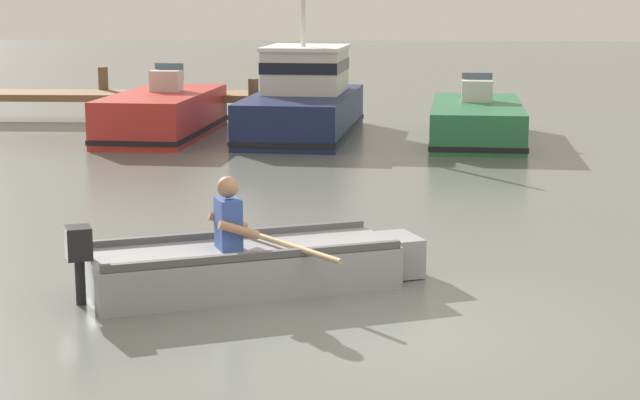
{
  "coord_description": "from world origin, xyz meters",
  "views": [
    {
      "loc": [
        -0.07,
        -9.11,
        2.99
      ],
      "look_at": [
        -0.69,
        3.28,
        0.55
      ],
      "focal_mm": 58.86,
      "sensor_mm": 36.0,
      "label": 1
    }
  ],
  "objects_px": {
    "moored_boat_navy": "(304,102)",
    "rowboat_with_person": "(250,265)",
    "moored_boat_green": "(476,123)",
    "moored_boat_red": "(163,115)"
  },
  "relations": [
    {
      "from": "moored_boat_red",
      "to": "moored_boat_green",
      "type": "bearing_deg",
      "value": -2.41
    },
    {
      "from": "moored_boat_navy",
      "to": "moored_boat_green",
      "type": "xyz_separation_m",
      "value": [
        3.63,
        -0.61,
        -0.34
      ]
    },
    {
      "from": "moored_boat_red",
      "to": "moored_boat_green",
      "type": "relative_size",
      "value": 0.99
    },
    {
      "from": "moored_boat_navy",
      "to": "moored_boat_green",
      "type": "relative_size",
      "value": 1.11
    },
    {
      "from": "rowboat_with_person",
      "to": "moored_boat_red",
      "type": "relative_size",
      "value": 0.76
    },
    {
      "from": "moored_boat_navy",
      "to": "rowboat_with_person",
      "type": "bearing_deg",
      "value": -88.92
    },
    {
      "from": "moored_boat_navy",
      "to": "moored_boat_green",
      "type": "distance_m",
      "value": 3.7
    },
    {
      "from": "moored_boat_red",
      "to": "moored_boat_green",
      "type": "distance_m",
      "value": 6.61
    },
    {
      "from": "moored_boat_navy",
      "to": "moored_boat_green",
      "type": "bearing_deg",
      "value": -9.49
    },
    {
      "from": "rowboat_with_person",
      "to": "moored_boat_green",
      "type": "relative_size",
      "value": 0.76
    }
  ]
}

